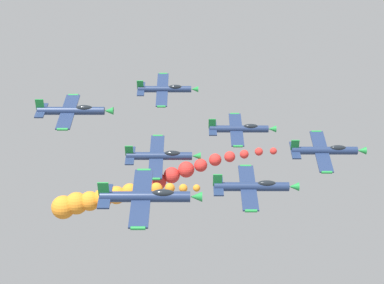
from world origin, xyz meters
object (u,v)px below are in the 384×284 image
airplane_lead (326,150)px  airplane_right_inner (253,186)px  airplane_right_outer (166,89)px  airplane_left_inner (240,129)px  airplane_trailing (147,197)px  airplane_high_slot (72,111)px  airplane_left_outer (161,156)px

airplane_lead → airplane_right_inner: 15.97m
airplane_right_outer → airplane_right_inner: bearing=18.8°
airplane_right_inner → airplane_right_outer: (-34.86, -11.84, 3.82)m
airplane_lead → airplane_right_inner: (11.61, -10.94, -0.68)m
airplane_left_inner → airplane_right_outer: (-12.24, -11.82, 3.35)m
airplane_trailing → airplane_left_inner: bearing=161.6°
airplane_right_inner → airplane_right_outer: 37.02m
airplane_lead → airplane_right_inner: size_ratio=1.00×
airplane_right_outer → airplane_high_slot: size_ratio=1.00×
airplane_right_outer → airplane_high_slot: 25.91m
airplane_right_inner → airplane_trailing: bearing=-42.7°
airplane_high_slot → airplane_lead: bearing=89.6°
airplane_lead → airplane_trailing: airplane_trailing is taller
airplane_lead → airplane_high_slot: (-0.23, -34.42, 5.56)m
airplane_right_outer → airplane_left_inner: bearing=44.0°
airplane_right_outer → airplane_left_outer: bearing=0.4°
airplane_left_outer → airplane_high_slot: bearing=-90.7°
airplane_left_outer → airplane_trailing: size_ratio=1.00×
airplane_right_inner → airplane_trailing: airplane_trailing is taller
airplane_lead → airplane_left_inner: 15.54m
airplane_right_inner → airplane_trailing: 17.88m
airplane_right_inner → airplane_high_slot: 27.02m
airplane_right_inner → airplane_high_slot: size_ratio=1.00×
airplane_left_outer → airplane_right_outer: 23.51m
airplane_right_inner → airplane_high_slot: bearing=-116.8°
airplane_lead → airplane_left_inner: (-11.02, -10.96, -0.21)m
airplane_trailing → airplane_right_inner: bearing=137.3°
airplane_lead → airplane_high_slot: airplane_high_slot is taller
airplane_lead → airplane_left_inner: airplane_lead is taller
airplane_right_outer → airplane_high_slot: bearing=-26.8°
airplane_trailing → airplane_lead: bearing=137.0°
airplane_lead → airplane_trailing: (24.41, -22.76, 3.34)m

